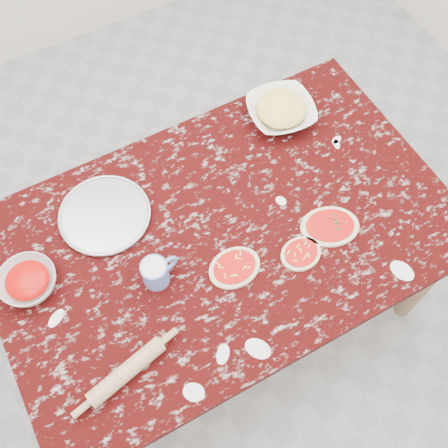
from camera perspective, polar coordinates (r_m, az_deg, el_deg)
ground at (r=2.55m, az=-0.00°, el=-8.54°), size 4.00×4.00×0.00m
worktable at (r=1.94m, az=-0.00°, el=-1.86°), size 1.60×1.00×0.75m
pizza_tray at (r=1.93m, az=-12.55°, el=0.91°), size 0.39×0.39×0.01m
sauce_bowl at (r=1.87m, az=-20.09°, el=-5.78°), size 0.24×0.24×0.06m
cheese_bowl at (r=2.13m, az=6.06°, el=11.81°), size 0.29×0.29×0.06m
flour_mug at (r=1.75m, az=-7.22°, el=-5.09°), size 0.13×0.09×0.10m
pizza_left at (r=1.80m, az=1.12°, el=-4.66°), size 0.19×0.15×0.02m
pizza_mid at (r=1.84m, az=8.17°, el=-3.14°), size 0.15×0.13×0.02m
pizza_right at (r=1.90m, az=11.19°, el=-0.26°), size 0.25×0.22×0.02m
rolling_pin at (r=1.69m, az=-10.33°, el=-15.18°), size 0.27×0.11×0.05m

